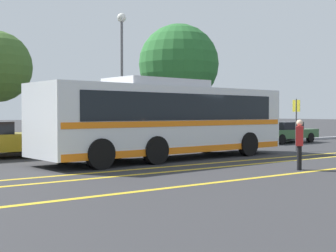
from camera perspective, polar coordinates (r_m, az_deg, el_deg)
ground_plane at (r=18.78m, az=1.62°, el=-3.93°), size 220.00×220.00×0.00m
lane_strip_0 at (r=16.73m, az=4.42°, el=-4.61°), size 30.84×0.20×0.01m
lane_strip_1 at (r=15.91m, az=6.97°, el=-4.93°), size 30.84×0.20×0.01m
lane_strip_2 at (r=14.18m, az=13.96°, el=-5.77°), size 30.84×0.20×0.01m
curb_strip at (r=22.61m, az=-7.32°, el=-2.82°), size 38.84×0.36×0.15m
transit_bus at (r=18.36m, az=-0.03°, el=0.96°), size 11.30×3.47×3.10m
parked_car_2 at (r=21.71m, az=-7.37°, el=-1.29°), size 4.37×1.91×1.42m
parked_car_3 at (r=24.60m, az=3.33°, el=-1.08°), size 4.91×2.17×1.28m
parked_car_4 at (r=29.18m, az=14.00°, el=-0.72°), size 4.79×2.11×1.27m
pedestrian_1 at (r=15.40m, az=15.74°, el=-1.84°), size 0.47×0.43×1.60m
bus_stop_sign at (r=23.09m, az=15.36°, el=0.93°), size 0.07×0.40×2.48m
street_lamp at (r=24.76m, az=-5.66°, el=8.60°), size 0.47×0.47×7.01m
tree_0 at (r=30.70m, az=1.32°, el=7.54°), size 5.20×5.20×7.60m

